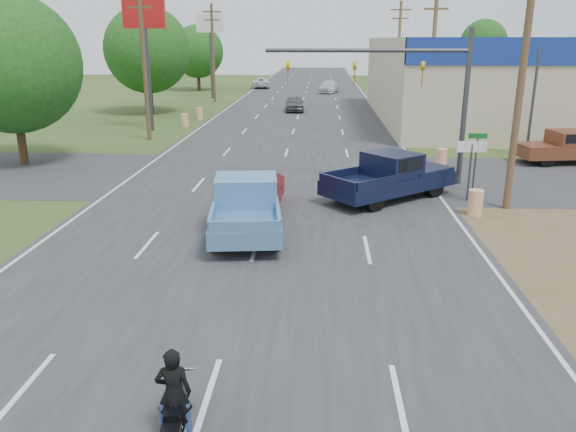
# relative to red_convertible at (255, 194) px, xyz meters

# --- Properties ---
(ground) EXTENTS (200.00, 200.00, 0.00)m
(ground) POSITION_rel_red_convertible_xyz_m (0.50, -12.10, -0.69)
(ground) COLOR #2A431B
(ground) RESTS_ON ground
(main_road) EXTENTS (15.00, 180.00, 0.02)m
(main_road) POSITION_rel_red_convertible_xyz_m (0.50, 27.90, -0.68)
(main_road) COLOR #2D2D30
(main_road) RESTS_ON ground
(cross_road) EXTENTS (120.00, 10.00, 0.02)m
(cross_road) POSITION_rel_red_convertible_xyz_m (0.50, 5.90, -0.68)
(cross_road) COLOR #2D2D30
(cross_road) RESTS_ON ground
(dirt_verge) EXTENTS (8.00, 18.00, 0.01)m
(dirt_verge) POSITION_rel_red_convertible_xyz_m (11.50, -2.10, -0.69)
(dirt_verge) COLOR brown
(dirt_verge) RESTS_ON ground
(utility_pole_1) EXTENTS (2.00, 0.28, 10.00)m
(utility_pole_1) POSITION_rel_red_convertible_xyz_m (10.00, 0.90, 4.63)
(utility_pole_1) COLOR #4C3823
(utility_pole_1) RESTS_ON ground
(utility_pole_2) EXTENTS (2.00, 0.28, 10.00)m
(utility_pole_2) POSITION_rel_red_convertible_xyz_m (10.00, 18.90, 4.63)
(utility_pole_2) COLOR #4C3823
(utility_pole_2) RESTS_ON ground
(utility_pole_3) EXTENTS (2.00, 0.28, 10.00)m
(utility_pole_3) POSITION_rel_red_convertible_xyz_m (10.00, 36.90, 4.63)
(utility_pole_3) COLOR #4C3823
(utility_pole_3) RESTS_ON ground
(utility_pole_5) EXTENTS (2.00, 0.28, 10.00)m
(utility_pole_5) POSITION_rel_red_convertible_xyz_m (-9.00, 15.90, 4.63)
(utility_pole_5) COLOR #4C3823
(utility_pole_5) RESTS_ON ground
(utility_pole_6) EXTENTS (2.00, 0.28, 10.00)m
(utility_pole_6) POSITION_rel_red_convertible_xyz_m (-9.00, 39.90, 4.63)
(utility_pole_6) COLOR #4C3823
(utility_pole_6) RESTS_ON ground
(tree_0) EXTENTS (7.14, 7.14, 8.84)m
(tree_0) POSITION_rel_red_convertible_xyz_m (-13.50, 7.90, 4.57)
(tree_0) COLOR #422D19
(tree_0) RESTS_ON ground
(tree_1) EXTENTS (7.56, 7.56, 9.36)m
(tree_1) POSITION_rel_red_convertible_xyz_m (-13.00, 29.90, 4.88)
(tree_1) COLOR #422D19
(tree_1) RESTS_ON ground
(tree_2) EXTENTS (6.72, 6.72, 8.32)m
(tree_2) POSITION_rel_red_convertible_xyz_m (-13.70, 53.90, 4.26)
(tree_2) COLOR #422D19
(tree_2) RESTS_ON ground
(tree_5) EXTENTS (7.98, 7.98, 9.88)m
(tree_5) POSITION_rel_red_convertible_xyz_m (30.50, 82.90, 5.19)
(tree_5) COLOR #422D19
(tree_5) RESTS_ON ground
(tree_6) EXTENTS (8.82, 8.82, 10.92)m
(tree_6) POSITION_rel_red_convertible_xyz_m (-29.50, 82.90, 5.81)
(tree_6) COLOR #422D19
(tree_6) RESTS_ON ground
(barrel_0) EXTENTS (0.56, 0.56, 1.00)m
(barrel_0) POSITION_rel_red_convertible_xyz_m (8.50, -0.10, -0.19)
(barrel_0) COLOR orange
(barrel_0) RESTS_ON ground
(barrel_1) EXTENTS (0.56, 0.56, 1.00)m
(barrel_1) POSITION_rel_red_convertible_xyz_m (8.90, 8.40, -0.19)
(barrel_1) COLOR orange
(barrel_1) RESTS_ON ground
(barrel_2) EXTENTS (0.56, 0.56, 1.00)m
(barrel_2) POSITION_rel_red_convertible_xyz_m (-8.00, 21.90, -0.19)
(barrel_2) COLOR orange
(barrel_2) RESTS_ON ground
(barrel_3) EXTENTS (0.56, 0.56, 1.00)m
(barrel_3) POSITION_rel_red_convertible_xyz_m (-7.70, 25.90, -0.19)
(barrel_3) COLOR orange
(barrel_3) RESTS_ON ground
(pole_sign_left_near) EXTENTS (3.00, 0.35, 9.20)m
(pole_sign_left_near) POSITION_rel_red_convertible_xyz_m (-10.00, 19.90, 6.48)
(pole_sign_left_near) COLOR #3F3F44
(pole_sign_left_near) RESTS_ON ground
(pole_sign_left_far) EXTENTS (3.00, 0.35, 9.20)m
(pole_sign_left_far) POSITION_rel_red_convertible_xyz_m (-10.00, 43.90, 6.48)
(pole_sign_left_far) COLOR #3F3F44
(pole_sign_left_far) RESTS_ON ground
(lane_sign) EXTENTS (1.20, 0.08, 2.52)m
(lane_sign) POSITION_rel_red_convertible_xyz_m (8.70, 1.90, 1.21)
(lane_sign) COLOR #3F3F44
(lane_sign) RESTS_ON ground
(street_name_sign) EXTENTS (0.80, 0.08, 2.61)m
(street_name_sign) POSITION_rel_red_convertible_xyz_m (9.30, 3.40, 0.92)
(street_name_sign) COLOR #3F3F44
(street_name_sign) RESTS_ON ground
(signal_mast) EXTENTS (9.12, 0.40, 7.00)m
(signal_mast) POSITION_rel_red_convertible_xyz_m (6.32, 4.90, 4.11)
(signal_mast) COLOR #3F3F44
(signal_mast) RESTS_ON ground
(red_convertible) EXTENTS (2.10, 4.37, 1.38)m
(red_convertible) POSITION_rel_red_convertible_xyz_m (0.00, 0.00, 0.00)
(red_convertible) COLOR #94060D
(red_convertible) RESTS_ON ground
(motorcycle) EXTENTS (0.61, 1.91, 0.97)m
(motorcycle) POSITION_rel_red_convertible_xyz_m (0.21, -13.35, -0.26)
(motorcycle) COLOR black
(motorcycle) RESTS_ON ground
(rider) EXTENTS (0.64, 0.46, 1.63)m
(rider) POSITION_rel_red_convertible_xyz_m (0.21, -13.32, 0.13)
(rider) COLOR black
(rider) RESTS_ON ground
(blue_pickup) EXTENTS (2.94, 6.16, 1.97)m
(blue_pickup) POSITION_rel_red_convertible_xyz_m (-0.02, -2.41, 0.30)
(blue_pickup) COLOR black
(blue_pickup) RESTS_ON ground
(navy_pickup) EXTENTS (6.02, 5.55, 1.97)m
(navy_pickup) POSITION_rel_red_convertible_xyz_m (5.55, 2.17, 0.30)
(navy_pickup) COLOR black
(navy_pickup) RESTS_ON ground
(brown_pickup) EXTENTS (5.59, 2.83, 1.77)m
(brown_pickup) POSITION_rel_red_convertible_xyz_m (15.82, 9.88, 0.20)
(brown_pickup) COLOR black
(brown_pickup) RESTS_ON ground
(distant_car_grey) EXTENTS (1.94, 4.28, 1.43)m
(distant_car_grey) POSITION_rel_red_convertible_xyz_m (0.00, 32.21, 0.02)
(distant_car_grey) COLOR #515156
(distant_car_grey) RESTS_ON ground
(distant_car_silver) EXTENTS (2.86, 5.31, 1.46)m
(distant_car_silver) POSITION_rel_red_convertible_xyz_m (3.43, 51.66, 0.04)
(distant_car_silver) COLOR silver
(distant_car_silver) RESTS_ON ground
(distant_car_white) EXTENTS (2.95, 5.23, 1.38)m
(distant_car_white) POSITION_rel_red_convertible_xyz_m (-6.00, 58.45, -0.00)
(distant_car_white) COLOR silver
(distant_car_white) RESTS_ON ground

